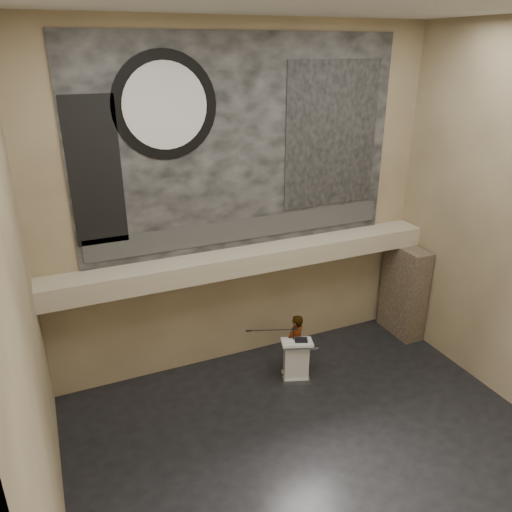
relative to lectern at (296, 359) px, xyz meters
name	(u,v)px	position (x,y,z in m)	size (l,w,h in m)	color
floor	(316,448)	(-0.74, -2.36, -0.55)	(10.00, 10.00, 0.00)	black
ceiling	(343,0)	(-0.74, -2.36, 7.95)	(10.00, 10.00, 0.00)	silver
wall_back	(243,205)	(-0.74, 1.64, 3.70)	(10.00, 0.02, 8.50)	#78654C
wall_left	(24,322)	(-5.74, -2.36, 3.70)	(0.02, 8.00, 8.50)	#78654C
soffit	(250,260)	(-0.74, 1.24, 2.40)	(10.00, 0.80, 0.50)	tan
sprinkler_left	(189,281)	(-2.34, 1.19, 2.12)	(0.04, 0.04, 0.06)	#B2893D
sprinkler_right	(316,259)	(1.16, 1.19, 2.12)	(0.04, 0.04, 0.06)	#B2893D
banner	(243,147)	(-0.74, 1.61, 5.15)	(8.00, 0.05, 5.00)	black
banner_text_strip	(244,229)	(-0.74, 1.57, 3.10)	(7.76, 0.02, 0.55)	#2C2C2C
banner_clock_rim	(165,106)	(-2.54, 1.57, 6.15)	(2.30, 2.30, 0.02)	black
banner_clock_face	(165,106)	(-2.54, 1.55, 6.15)	(1.84, 1.84, 0.02)	silver
banner_building_print	(332,136)	(1.66, 1.57, 5.25)	(2.60, 0.02, 3.60)	black
banner_brick_print	(95,173)	(-4.14, 1.57, 4.85)	(1.10, 0.02, 3.20)	black
stone_pier	(404,291)	(3.91, 0.79, 0.80)	(0.60, 1.40, 2.70)	#403427
lectern	(296,359)	(0.00, 0.00, 0.00)	(0.91, 0.77, 1.14)	silver
binder	(301,340)	(0.10, -0.04, 0.56)	(0.32, 0.26, 0.04)	black
papers	(291,343)	(-0.18, -0.05, 0.55)	(0.21, 0.29, 0.01)	silver
speaker_person	(295,343)	(0.15, 0.34, 0.25)	(0.59, 0.38, 1.61)	beige
mic_stand	(291,368)	(-0.07, 0.14, -0.35)	(1.38, 0.68, 1.41)	black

